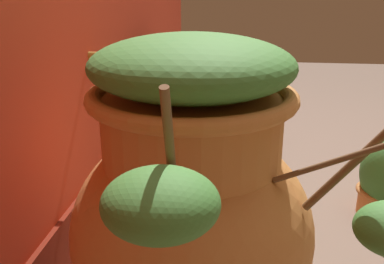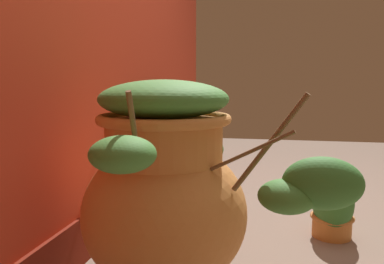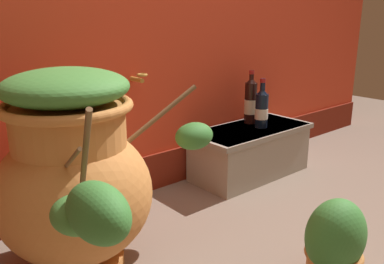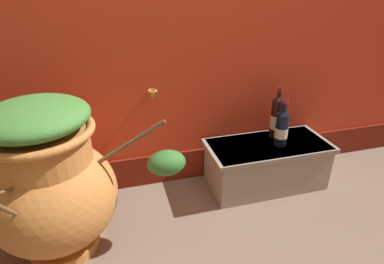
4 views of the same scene
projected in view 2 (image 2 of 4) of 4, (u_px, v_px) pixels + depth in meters
name	position (u px, v px, depth m)	size (l,w,h in m)	color
ground_plane	(327.00, 240.00, 1.91)	(7.00, 7.00, 0.00)	#7A6656
terracotta_urn	(169.00, 191.00, 1.36)	(1.11, 0.93, 0.80)	#CC7F3D
stone_ledge	(183.00, 173.00, 2.65)	(0.79, 0.37, 0.31)	#9E9384
wine_bottle_left	(173.00, 131.00, 2.72)	(0.08, 0.08, 0.34)	black
wine_bottle_middle	(188.00, 135.00, 2.67)	(0.08, 0.08, 0.30)	black
potted_shrub	(333.00, 208.00, 1.94)	(0.27, 0.22, 0.33)	#CC7F3D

